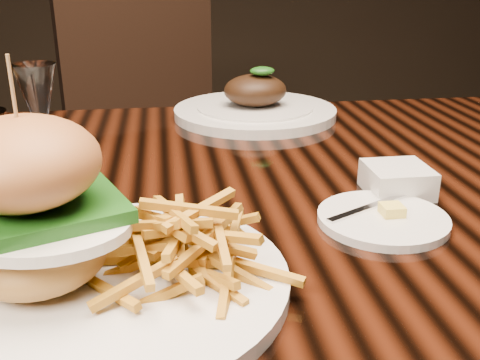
{
  "coord_description": "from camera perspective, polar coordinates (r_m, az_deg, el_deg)",
  "views": [
    {
      "loc": [
        -0.07,
        -0.71,
        1.03
      ],
      "look_at": [
        0.01,
        -0.14,
        0.81
      ],
      "focal_mm": 42.0,
      "sensor_mm": 36.0,
      "label": 1
    }
  ],
  "objects": [
    {
      "name": "burger_plate",
      "position": [
        0.52,
        -14.5,
        -5.6
      ],
      "size": [
        0.33,
        0.33,
        0.22
      ],
      "rotation": [
        0.0,
        0.0,
        0.18
      ],
      "color": "silver",
      "rests_on": "dining_table"
    },
    {
      "name": "ramekin",
      "position": [
        0.76,
        15.67,
        0.02
      ],
      "size": [
        0.1,
        0.1,
        0.04
      ],
      "primitive_type": "cube",
      "rotation": [
        0.0,
        0.0,
        -0.39
      ],
      "color": "silver",
      "rests_on": "dining_table"
    },
    {
      "name": "far_dish",
      "position": [
        1.1,
        1.54,
        7.4
      ],
      "size": [
        0.32,
        0.32,
        0.1
      ],
      "rotation": [
        0.0,
        0.0,
        -0.38
      ],
      "color": "silver",
      "rests_on": "dining_table"
    },
    {
      "name": "side_saucer",
      "position": [
        0.67,
        14.31,
        -3.81
      ],
      "size": [
        0.15,
        0.15,
        0.02
      ],
      "rotation": [
        0.0,
        0.0,
        -0.03
      ],
      "color": "silver",
      "rests_on": "dining_table"
    },
    {
      "name": "dining_table",
      "position": [
        0.8,
        -1.9,
        -5.52
      ],
      "size": [
        1.6,
        0.9,
        0.75
      ],
      "color": "black",
      "rests_on": "ground"
    },
    {
      "name": "chair_far",
      "position": [
        1.67,
        -8.51,
        3.78
      ],
      "size": [
        0.59,
        0.6,
        0.95
      ],
      "rotation": [
        0.0,
        0.0,
        0.36
      ],
      "color": "black",
      "rests_on": "ground"
    },
    {
      "name": "wine_glass",
      "position": [
        0.81,
        -19.87,
        8.07
      ],
      "size": [
        0.06,
        0.06,
        0.16
      ],
      "color": "white",
      "rests_on": "dining_table"
    }
  ]
}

